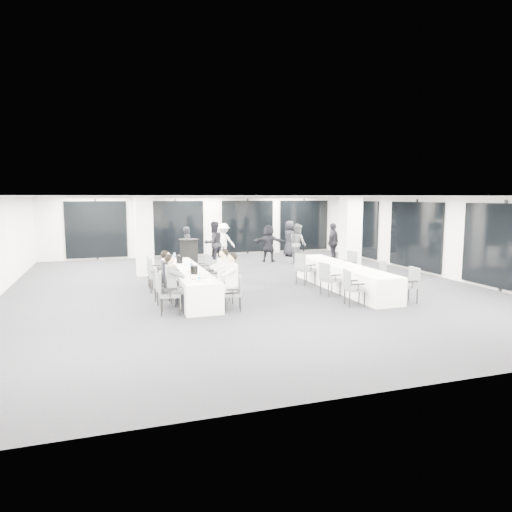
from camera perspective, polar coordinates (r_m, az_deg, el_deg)
The scene contains 43 objects.
room at distance 15.35m, azimuth 0.67°, elevation 2.19°, with size 14.04×16.04×2.84m.
column_left at distance 16.67m, azimuth -13.80°, elevation 2.43°, with size 0.60×0.60×2.80m, color silver.
column_right at distance 16.62m, azimuth 11.70°, elevation 2.47°, with size 0.60×0.60×2.80m, color silver.
banquet_table_main at distance 13.16m, azimuth -8.53°, elevation -3.23°, with size 0.90×5.00×0.75m, color white.
banquet_table_side at distance 14.05m, azimuth 10.83°, elevation -2.60°, with size 0.90×5.00×0.75m, color white.
cocktail_table at distance 18.35m, azimuth -8.38°, elevation 0.39°, with size 0.81×0.81×1.12m.
chair_main_left_near at distance 11.08m, azimuth -11.12°, elevation -4.24°, with size 0.58×0.62×1.01m.
chair_main_left_second at distance 11.85m, azimuth -11.51°, elevation -3.87°, with size 0.50×0.54×0.87m.
chair_main_left_mid at distance 12.61m, azimuth -11.93°, elevation -3.16°, with size 0.53×0.56×0.89m.
chair_main_left_fourth at distance 13.71m, azimuth -12.48°, elevation -2.12°, with size 0.58×0.61×0.97m.
chair_main_left_far at distance 14.47m, azimuth -12.79°, elevation -1.65°, with size 0.50×0.56×0.97m.
chair_main_right_near at distance 11.26m, azimuth -2.57°, elevation -4.35°, with size 0.52×0.55×0.86m.
chair_main_right_second at distance 12.09m, azimuth -3.66°, elevation -3.52°, with size 0.44×0.50×0.87m.
chair_main_right_mid at distance 13.05m, azimuth -4.73°, elevation -2.28°, with size 0.60×0.65×1.04m.
chair_main_right_fourth at distance 13.94m, azimuth -5.66°, elevation -2.07°, with size 0.52×0.55×0.87m.
chair_main_right_far at distance 14.98m, azimuth -6.53°, elevation -1.33°, with size 0.49×0.54×0.91m.
chair_side_left_near at distance 11.95m, azimuth 11.88°, elevation -3.63°, with size 0.55×0.58×0.93m.
chair_side_left_mid at distance 13.08m, azimuth 9.00°, elevation -2.59°, with size 0.54×0.58×0.94m.
chair_side_left_far at distance 14.59m, azimuth 5.97°, elevation -1.37°, with size 0.61×0.64×1.00m.
chair_side_right_near at distance 12.75m, azimuth 18.64°, elevation -3.16°, with size 0.50×0.55×0.93m.
chair_side_right_mid at distance 13.94m, azimuth 15.04°, elevation -2.19°, with size 0.55×0.58×0.92m.
chair_side_right_far at distance 15.43m, azimuth 11.49°, elevation -1.01°, with size 0.56×0.61×0.99m.
seated_guest_a at distance 11.05m, azimuth -10.27°, elevation -2.99°, with size 0.50×0.38×1.44m.
seated_guest_b at distance 11.82m, azimuth -10.80°, elevation -2.32°, with size 0.50×0.38×1.44m.
seated_guest_c at distance 11.17m, azimuth -3.37°, elevation -2.76°, with size 0.50×0.38×1.44m.
seated_guest_d at distance 11.99m, azimuth -4.41°, elevation -2.07°, with size 0.50×0.38×1.44m.
standing_guest_a at distance 19.21m, azimuth -8.52°, elevation 1.65°, with size 0.65×0.52×1.77m, color black.
standing_guest_b at distance 18.83m, azimuth -5.32°, elevation 1.97°, with size 0.98×0.60×2.02m, color black.
standing_guest_c at distance 20.86m, azimuth -4.05°, elevation 2.20°, with size 1.16×0.59×1.79m, color silver.
standing_guest_d at distance 19.75m, azimuth 9.62°, elevation 1.99°, with size 1.12×0.63×1.91m, color black.
standing_guest_e at distance 21.50m, azimuth 4.20°, elevation 2.48°, with size 0.91×0.56×1.89m, color black.
standing_guest_f at distance 19.65m, azimuth 1.60°, elevation 1.93°, with size 1.67×0.64×1.82m, color black.
standing_guest_g at distance 20.70m, azimuth -13.48°, elevation 1.97°, with size 0.65×0.53×1.79m, color #55585D.
standing_guest_h at distance 19.27m, azimuth 5.24°, elevation 1.90°, with size 0.91×0.56×1.89m, color #55585D.
ice_bucket_near at distance 12.20m, azimuth -7.75°, elevation -1.72°, with size 0.20×0.20×0.23m, color black.
ice_bucket_far at distance 14.24m, azimuth -9.54°, elevation -0.46°, with size 0.20×0.20×0.22m, color black.
water_bottle_a at distance 11.11m, azimuth -7.10°, elevation -2.65°, with size 0.07×0.07×0.21m, color silver.
water_bottle_b at distance 13.41m, azimuth -8.07°, elevation -0.94°, with size 0.07×0.07×0.21m, color silver.
water_bottle_c at distance 15.20m, azimuth -10.15°, elevation -0.01°, with size 0.07×0.07×0.21m, color silver.
plate_a at distance 11.40m, azimuth -7.74°, elevation -2.88°, with size 0.19×0.19×0.03m.
plate_b at distance 11.52m, azimuth -6.48°, elevation -2.75°, with size 0.20×0.20×0.03m.
plate_c at distance 12.56m, azimuth -8.20°, elevation -1.94°, with size 0.22×0.22×0.03m.
wine_glass at distance 10.99m, azimuth -5.84°, elevation -2.47°, with size 0.08×0.08×0.21m.
Camera 1 is at (-4.03, -13.37, 2.78)m, focal length 32.00 mm.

